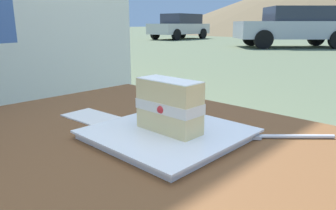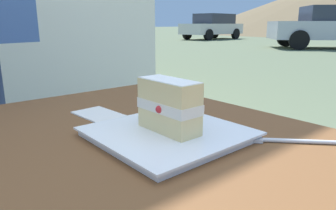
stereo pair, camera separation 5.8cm
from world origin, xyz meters
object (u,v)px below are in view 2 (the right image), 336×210
paper_napkin (101,115)px  parked_car_near (333,26)px  cake_slice (169,106)px  dessert_plate (168,134)px  parked_car_far (213,26)px  dessert_fork (286,141)px

paper_napkin → parked_car_near: bearing=-69.6°
cake_slice → dessert_plate: bearing=-15.4°
dessert_plate → parked_car_far: parked_car_far is taller
cake_slice → dessert_fork: size_ratio=0.94×
cake_slice → parked_car_near: (4.79, -12.30, 0.06)m
parked_car_near → parked_car_far: parked_car_near is taller
dessert_plate → paper_napkin: 0.22m
parked_car_near → parked_car_far: 8.24m
dessert_fork → parked_car_far: size_ratio=0.03×
cake_slice → dessert_fork: (-0.16, -0.15, -0.06)m
paper_napkin → parked_car_far: 19.14m
cake_slice → paper_napkin: cake_slice is taller
dessert_plate → parked_car_near: parked_car_near is taller
dessert_fork → paper_napkin: bearing=24.7°
parked_car_far → paper_napkin: bearing=130.9°
parked_car_far → dessert_plate: bearing=131.4°
dessert_fork → parked_car_far: (12.90, -14.30, 0.08)m
dessert_plate → paper_napkin: size_ratio=1.75×
paper_napkin → parked_car_far: (12.53, -14.48, 0.08)m
dessert_fork → parked_car_far: parked_car_far is taller
dessert_fork → parked_car_far: 19.26m
cake_slice → dessert_fork: cake_slice is taller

